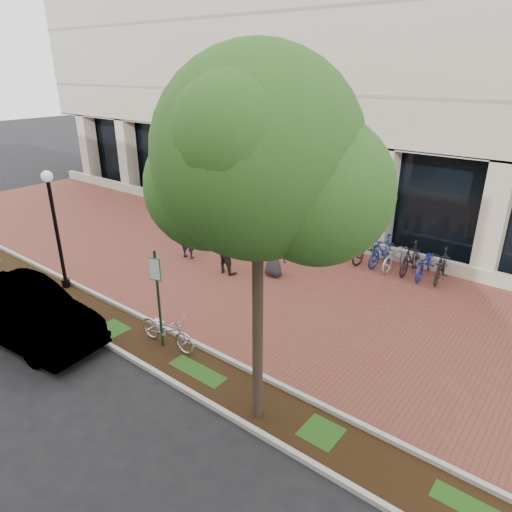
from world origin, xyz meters
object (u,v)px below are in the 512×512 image
Objects in this scene: pedestrian_left at (187,235)px; pedestrian_right at (274,253)px; street_tree at (262,168)px; lamppost at (55,224)px; pedestrian_mid at (227,249)px; parking_sign at (157,288)px; sedan_near_curb at (25,312)px; locked_bicycle at (167,329)px; bike_rack_cluster at (403,257)px.

pedestrian_right is (3.63, 0.75, -0.06)m from pedestrian_left.
pedestrian_left is at bearing 145.84° from street_tree.
lamppost is at bearing 48.79° from pedestrian_right.
pedestrian_mid is 1.73m from pedestrian_right.
pedestrian_left reaches higher than pedestrian_mid.
parking_sign reaches higher than sedan_near_curb.
lamppost is at bearing 84.69° from locked_bicycle.
pedestrian_left is 1.07× the size of pedestrian_right.
parking_sign is 0.77× the size of bike_rack_cluster.
bike_rack_cluster is at bearing 93.46° from street_tree.
locked_bicycle is 6.17m from pedestrian_left.
sedan_near_curb is at bearing 119.52° from locked_bicycle.
lamppost is 7.34m from pedestrian_right.
pedestrian_right is at bearing 45.63° from lamppost.
pedestrian_mid is at bearing 50.98° from lamppost.
street_tree is 3.88× the size of locked_bicycle.
locked_bicycle is (5.46, -0.23, -1.77)m from lamppost.
sedan_near_curb is at bearing -167.21° from street_tree.
pedestrian_mid is at bearing 31.26° from pedestrian_right.
bike_rack_cluster is (8.49, 8.49, -1.73)m from lamppost.
parking_sign is at bearing 173.30° from street_tree.
pedestrian_mid is (-5.53, 5.12, -4.49)m from street_tree.
parking_sign is at bearing -105.44° from bike_rack_cluster.
pedestrian_right is 0.50× the size of bike_rack_cluster.
pedestrian_right reaches higher than bike_rack_cluster.
pedestrian_mid is (2.11, -0.06, -0.07)m from pedestrian_left.
sedan_near_curb is at bearing 85.87° from pedestrian_left.
parking_sign reaches higher than pedestrian_mid.
lamppost is 4.81m from pedestrian_left.
lamppost is at bearing 159.01° from parking_sign.
pedestrian_right is (-0.42, 5.38, 0.39)m from locked_bicycle.
bike_rack_cluster is 12.57m from sedan_near_curb.
pedestrian_left is at bearing 38.26° from locked_bicycle.
sedan_near_curb is (-3.23, -2.01, -0.94)m from parking_sign.
pedestrian_right is 0.37× the size of sedan_near_curb.
pedestrian_mid is at bearing -17.79° from sedan_near_curb.
street_tree is 2.06× the size of bike_rack_cluster.
parking_sign is 1.55× the size of pedestrian_right.
pedestrian_right is at bearing 1.51° from locked_bicycle.
pedestrian_right is (1.53, 0.82, 0.00)m from pedestrian_mid.
pedestrian_left reaches higher than sedan_near_curb.
sedan_near_curb is at bearing 79.87° from pedestrian_mid.
pedestrian_mid is at bearing 168.21° from pedestrian_left.
lamppost is at bearing 175.08° from street_tree.
sedan_near_curb is (2.12, -2.35, -1.47)m from lamppost.
parking_sign is 6.22m from pedestrian_left.
bike_rack_cluster is 0.74× the size of sedan_near_curb.
sedan_near_curb is at bearing 71.89° from pedestrian_right.
pedestrian_mid reaches higher than bike_rack_cluster.
parking_sign is at bearing 119.57° from pedestrian_left.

